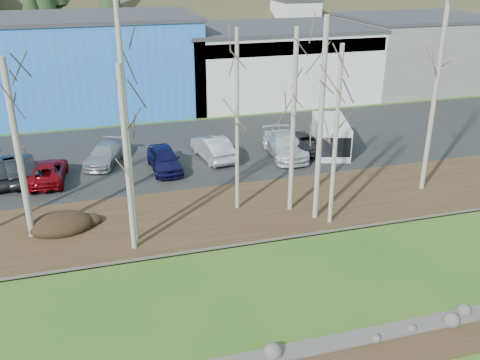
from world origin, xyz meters
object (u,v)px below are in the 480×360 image
object	(u,v)px
car_6	(296,141)
car_9	(1,170)
car_3	(105,154)
car_2	(47,172)
car_8	(284,145)
car_4	(164,159)
car_7	(285,145)
car_1	(19,168)
van_white	(331,137)
car_5	(213,148)

from	to	relation	value
car_6	car_9	xyz separation A→B (m)	(-19.50, -0.23, 0.07)
car_3	car_9	bearing A→B (deg)	-145.09
car_2	car_8	size ratio (longest dim) A/B	0.87
car_3	car_4	size ratio (longest dim) A/B	1.01
car_7	car_1	bearing A→B (deg)	-177.74
car_2	van_white	xyz separation A→B (m)	(19.06, 0.05, 0.46)
car_5	car_6	bearing A→B (deg)	172.04
car_4	car_9	distance (m)	9.95
car_2	car_1	bearing A→B (deg)	-20.34
car_6	car_7	xyz separation A→B (m)	(-1.14, -0.84, 0.07)
car_1	car_4	distance (m)	8.91
car_1	car_5	xyz separation A→B (m)	(12.38, 0.29, -0.01)
car_2	car_9	distance (m)	2.80
car_9	car_6	bearing A→B (deg)	168.61
car_4	car_8	world-z (taller)	car_8
car_9	car_8	bearing A→B (deg)	166.01
car_6	car_8	bearing A→B (deg)	24.82
car_1	car_5	bearing A→B (deg)	169.27
car_5	car_7	world-z (taller)	car_7
car_3	car_9	distance (m)	6.45
car_8	van_white	distance (m)	3.47
car_6	car_7	distance (m)	1.42
car_2	car_9	bearing A→B (deg)	-11.18
car_7	car_9	xyz separation A→B (m)	(-18.35, 0.61, 0.01)
car_4	car_1	bearing A→B (deg)	172.03
car_1	car_6	xyz separation A→B (m)	(18.45, 0.23, -0.07)
car_3	car_5	world-z (taller)	car_5
car_4	car_6	world-z (taller)	car_4
car_2	car_7	size ratio (longest dim) A/B	0.87
car_4	van_white	size ratio (longest dim) A/B	0.81
car_5	car_7	distance (m)	5.01
car_2	car_4	distance (m)	7.22
car_1	car_6	world-z (taller)	car_1
car_5	car_8	xyz separation A→B (m)	(4.87, -0.90, 0.00)
car_3	van_white	bearing A→B (deg)	14.43
car_2	car_8	world-z (taller)	car_8
car_8	car_9	bearing A→B (deg)	-177.63
car_3	van_white	size ratio (longest dim) A/B	0.83
car_2	car_7	distance (m)	15.66
car_8	car_4	bearing A→B (deg)	-173.87
car_6	car_9	distance (m)	19.50
car_6	van_white	size ratio (longest dim) A/B	0.94
car_5	car_8	bearing A→B (deg)	162.09
car_1	car_8	xyz separation A→B (m)	(17.25, -0.61, -0.01)
car_2	car_5	size ratio (longest dim) A/B	0.99
car_1	car_7	world-z (taller)	car_1
car_2	car_9	world-z (taller)	car_9
car_1	car_4	world-z (taller)	car_1
car_3	car_2	bearing A→B (deg)	-126.57
car_7	car_9	distance (m)	18.36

